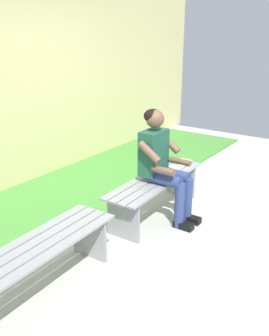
{
  "coord_description": "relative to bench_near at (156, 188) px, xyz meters",
  "views": [
    {
      "loc": [
        3.46,
        2.15,
        2.05
      ],
      "look_at": [
        0.64,
        0.15,
        0.8
      ],
      "focal_mm": 40.84,
      "sensor_mm": 36.0,
      "label": 1
    }
  ],
  "objects": [
    {
      "name": "person_seated",
      "position": [
        0.03,
        0.1,
        0.35
      ],
      "size": [
        0.5,
        0.69,
        1.25
      ],
      "color": "#1E513D",
      "rests_on": "ground"
    },
    {
      "name": "bench_near",
      "position": [
        0.0,
        0.0,
        0.0
      ],
      "size": [
        1.59,
        0.49,
        0.45
      ],
      "rotation": [
        0.0,
        0.0,
        0.04
      ],
      "color": "gray",
      "rests_on": "ground"
    },
    {
      "name": "apple",
      "position": [
        -0.51,
        -0.04,
        0.15
      ],
      "size": [
        0.09,
        0.09,
        0.09
      ],
      "primitive_type": "sphere",
      "color": "#72B738",
      "rests_on": "bench_near"
    },
    {
      "name": "grass_strip",
      "position": [
        0.91,
        -1.19,
        -0.32
      ],
      "size": [
        9.0,
        1.65,
        0.03
      ],
      "primitive_type": "cube",
      "color": "#478C38",
      "rests_on": "ground"
    },
    {
      "name": "book_open",
      "position": [
        -0.57,
        0.0,
        0.12
      ],
      "size": [
        0.42,
        0.18,
        0.02
      ],
      "rotation": [
        0.0,
        0.0,
        0.04
      ],
      "color": "white",
      "rests_on": "bench_near"
    },
    {
      "name": "ground_plane",
      "position": [
        0.91,
        1.0,
        -0.36
      ],
      "size": [
        10.0,
        7.0,
        0.04
      ],
      "primitive_type": "cube",
      "color": "#B2B2AD"
    },
    {
      "name": "bench_far",
      "position": [
        1.82,
        0.0,
        0.0
      ],
      "size": [
        1.65,
        0.5,
        0.45
      ],
      "rotation": [
        0.0,
        0.0,
        0.04
      ],
      "color": "gray",
      "rests_on": "ground"
    }
  ]
}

